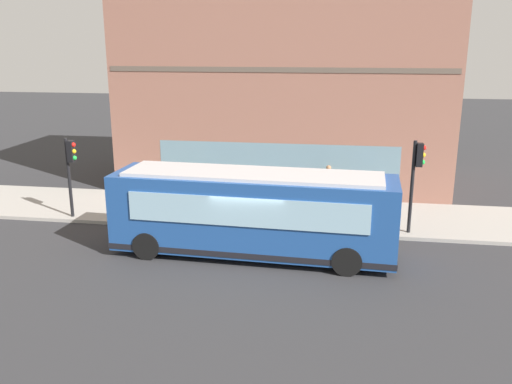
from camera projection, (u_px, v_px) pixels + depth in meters
name	position (u px, v px, depth m)	size (l,w,h in m)	color
ground	(251.00, 257.00, 19.44)	(120.00, 120.00, 0.00)	#2D2D30
sidewalk_curb	(270.00, 213.00, 24.18)	(4.81, 40.00, 0.15)	#9E9991
building_corner	(286.00, 77.00, 28.92)	(8.33, 16.50, 11.31)	#8C5B4C
city_bus_nearside	(253.00, 214.00, 19.29)	(3.00, 10.15, 3.07)	#1E478C
traffic_light_near_corner	(417.00, 169.00, 20.87)	(0.32, 0.49, 3.69)	black
traffic_light_down_block	(71.00, 163.00, 22.87)	(0.32, 0.49, 3.43)	black
fire_hydrant	(292.00, 206.00, 23.71)	(0.35, 0.35, 0.74)	red
pedestrian_walking_along_curb	(328.00, 181.00, 25.22)	(0.32, 0.32, 1.81)	#B23338
pedestrian_by_light_pole	(224.00, 198.00, 22.98)	(0.32, 0.32, 1.63)	#99994C
pedestrian_near_building_entrance	(148.00, 194.00, 23.60)	(0.32, 0.32, 1.62)	silver
newspaper_vending_box	(181.00, 188.00, 26.31)	(0.44, 0.42, 0.90)	#197233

